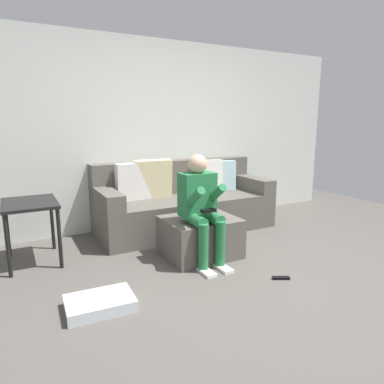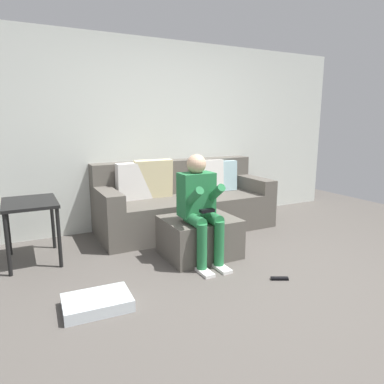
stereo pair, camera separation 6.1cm
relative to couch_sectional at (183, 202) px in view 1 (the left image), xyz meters
name	(u,v)px [view 1 (the left image)]	position (x,y,z in m)	size (l,w,h in m)	color
ground_plane	(272,289)	(-0.10, -1.88, -0.35)	(7.41, 7.41, 0.00)	#544F49
wall_back	(162,135)	(-0.10, 0.42, 0.86)	(5.70, 0.10, 2.41)	silver
couch_sectional	(183,202)	(0.00, 0.00, 0.00)	(2.23, 0.89, 0.92)	#59544C
ottoman	(200,237)	(-0.27, -0.93, -0.15)	(0.73, 0.62, 0.40)	#59544C
person_seated	(201,203)	(-0.34, -1.09, 0.26)	(0.34, 0.56, 1.07)	#26723F
storage_bin	(100,303)	(-1.45, -1.51, -0.30)	(0.50, 0.35, 0.09)	silver
side_table	(30,211)	(-1.82, -0.30, 0.18)	(0.50, 0.64, 0.62)	black
remote_near_ottoman	(281,278)	(0.10, -1.77, -0.34)	(0.15, 0.04, 0.02)	black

